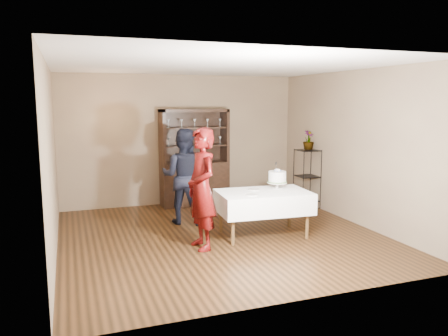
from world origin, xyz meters
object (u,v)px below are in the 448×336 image
Objects in this scene: plant_etagere at (307,176)px; cake at (277,178)px; cake_table at (263,202)px; woman at (202,189)px; man at (184,176)px; potted_plant at (308,140)px; china_hutch at (194,173)px.

plant_etagere is 2.67× the size of cake.
woman reaches higher than cake_table.
plant_etagere is at bearing -145.45° from man.
potted_plant is at bearing 43.96° from cake.
china_hutch reaches higher than woman.
potted_plant reaches higher than cake.
plant_etagere is 3.09× the size of potted_plant.
potted_plant is (0.03, 0.05, 0.73)m from plant_etagere.
plant_etagere is at bearing 43.69° from cake.
china_hutch is 1.43m from man.
potted_plant is (1.34, 1.30, 0.48)m from cake.
woman is 3.98× the size of cake.
potted_plant is (1.67, 1.46, 0.83)m from cake_table.
man reaches higher than plant_etagere.
potted_plant is at bearing -25.46° from china_hutch.
man is at bearing -173.69° from potted_plant.
cake_table is (-1.63, -1.41, -0.10)m from plant_etagere.
woman is at bearing -166.97° from cake_table.
cake_table is at bearing 96.39° from woman.
potted_plant is (2.78, 1.72, 0.49)m from woman.
potted_plant is (2.68, 0.30, 0.54)m from man.
china_hutch reaches higher than cake_table.
woman is at bearing -103.73° from china_hutch.
china_hutch reaches higher than cake.
man is (-0.57, -1.30, 0.18)m from china_hutch.
potted_plant is at bearing 52.67° from plant_etagere.
china_hutch is at bearing 100.29° from cake_table.
cake_table is (0.45, -2.46, -0.11)m from china_hutch.
woman is 1.06× the size of man.
china_hutch is 2.51m from cake_table.
plant_etagere is 0.71× the size of man.
china_hutch reaches higher than man.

